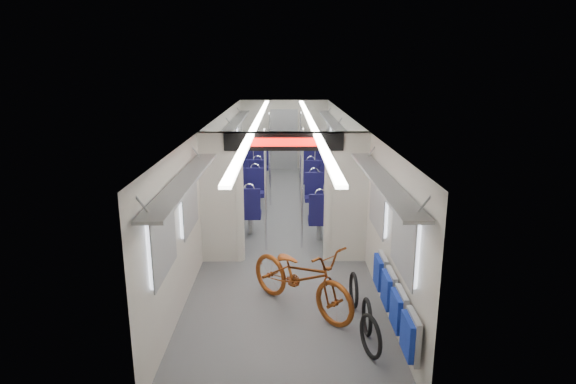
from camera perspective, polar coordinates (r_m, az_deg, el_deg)
The scene contains 14 objects.
carriage at distance 9.98m, azimuth -0.48°, elevation 3.88°, with size 12.00×12.02×2.31m.
bicycle at distance 6.88m, azimuth 1.57°, elevation -9.96°, with size 0.67×1.92×1.01m, color #8A3E14.
flip_bench at distance 6.21m, azimuth 12.40°, elevation -12.39°, with size 0.12×2.09×0.50m.
bike_hoop_a at distance 6.04m, azimuth 9.75°, elevation -16.70°, with size 0.54×0.54×0.05m, color black.
bike_hoop_b at distance 6.48m, azimuth 9.33°, elevation -14.59°, with size 0.50×0.50×0.05m, color black.
bike_hoop_c at distance 7.11m, azimuth 7.79°, elevation -11.63°, with size 0.53×0.53×0.05m, color black.
seat_bay_near_left at distance 10.76m, azimuth -5.46°, elevation -0.61°, with size 0.92×2.11×1.11m.
seat_bay_near_right at distance 10.36m, azimuth 4.71°, elevation -1.22°, with size 0.91×2.06×1.10m.
seat_bay_far_left at distance 13.72m, azimuth -4.38°, elevation 2.78°, with size 0.92×2.14×1.12m.
seat_bay_far_right at distance 13.67m, azimuth 3.46°, elevation 2.72°, with size 0.92×2.10×1.11m.
stanchion_near_left at distance 8.83m, azimuth -2.67°, elevation 0.10°, with size 0.04×0.04×2.30m, color silver.
stanchion_near_right at distance 8.94m, azimuth 1.69°, elevation 0.29°, with size 0.04×0.04×2.30m, color silver.
stanchion_far_left at distance 11.80m, azimuth -2.13°, elevation 3.82°, with size 0.04×0.04×2.30m, color silver.
stanchion_far_right at distance 12.00m, azimuth 1.47°, elevation 4.01°, with size 0.04×0.04×2.30m, color silver.
Camera 1 is at (0.01, -10.07, 3.37)m, focal length 30.00 mm.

